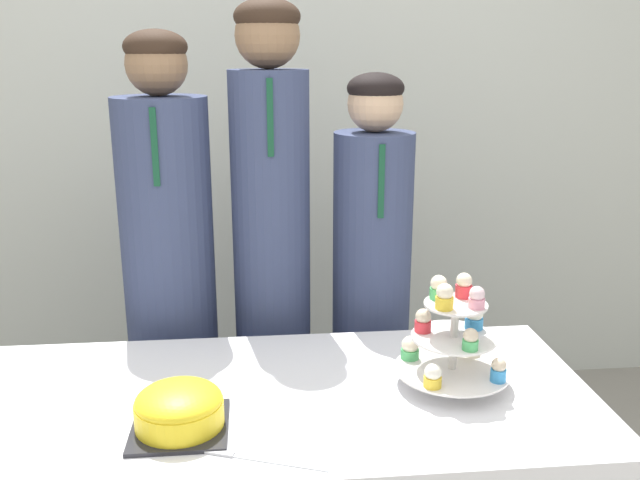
# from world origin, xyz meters

# --- Properties ---
(wall_back) EXTENTS (9.00, 0.06, 2.70)m
(wall_back) POSITION_xyz_m (0.00, 1.79, 1.35)
(wall_back) COLOR silver
(wall_back) RESTS_ON ground_plane
(round_cake) EXTENTS (0.21, 0.21, 0.10)m
(round_cake) POSITION_xyz_m (-0.20, 0.22, 0.77)
(round_cake) COLOR #232328
(round_cake) RESTS_ON table
(cake_knife) EXTENTS (0.28, 0.12, 0.01)m
(cake_knife) POSITION_xyz_m (-0.07, 0.10, 0.72)
(cake_knife) COLOR silver
(cake_knife) RESTS_ON table
(cupcake_stand) EXTENTS (0.29, 0.29, 0.28)m
(cupcake_stand) POSITION_xyz_m (0.46, 0.37, 0.85)
(cupcake_stand) COLOR silver
(cupcake_stand) RESTS_ON table
(student_0) EXTENTS (0.29, 0.29, 1.58)m
(student_0) POSITION_xyz_m (-0.29, 0.92, 0.76)
(student_0) COLOR #384266
(student_0) RESTS_ON ground_plane
(student_1) EXTENTS (0.24, 0.25, 1.67)m
(student_1) POSITION_xyz_m (0.03, 0.92, 0.83)
(student_1) COLOR #384266
(student_1) RESTS_ON ground_plane
(student_2) EXTENTS (0.25, 0.26, 1.46)m
(student_2) POSITION_xyz_m (0.35, 0.92, 0.71)
(student_2) COLOR #384266
(student_2) RESTS_ON ground_plane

